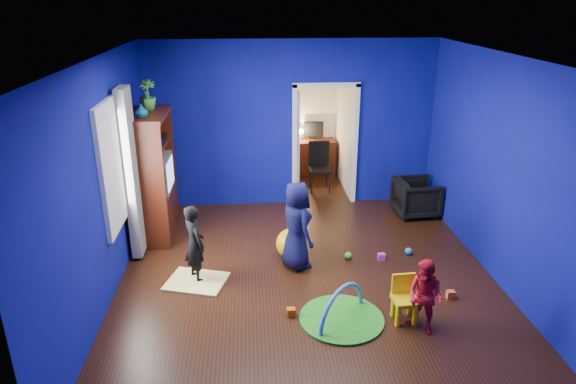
{
  "coord_description": "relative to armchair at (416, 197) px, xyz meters",
  "views": [
    {
      "loc": [
        -0.72,
        -5.94,
        3.59
      ],
      "look_at": [
        -0.23,
        0.4,
        1.12
      ],
      "focal_mm": 32.0,
      "sensor_mm": 36.0,
      "label": 1
    }
  ],
  "objects": [
    {
      "name": "floor",
      "position": [
        -2.1,
        -2.03,
        -0.32
      ],
      "size": [
        5.0,
        5.5,
        0.01
      ],
      "primitive_type": "cube",
      "color": "black",
      "rests_on": "ground"
    },
    {
      "name": "ceiling",
      "position": [
        -2.1,
        -2.03,
        2.58
      ],
      "size": [
        5.0,
        5.5,
        0.01
      ],
      "primitive_type": "cube",
      "color": "white",
      "rests_on": "wall_back"
    },
    {
      "name": "wall_back",
      "position": [
        -2.1,
        0.72,
        1.13
      ],
      "size": [
        5.0,
        0.02,
        2.9
      ],
      "primitive_type": "cube",
      "color": "navy",
      "rests_on": "floor"
    },
    {
      "name": "wall_front",
      "position": [
        -2.1,
        -4.78,
        1.13
      ],
      "size": [
        5.0,
        0.02,
        2.9
      ],
      "primitive_type": "cube",
      "color": "navy",
      "rests_on": "floor"
    },
    {
      "name": "wall_left",
      "position": [
        -4.6,
        -2.03,
        1.13
      ],
      "size": [
        0.02,
        5.5,
        2.9
      ],
      "primitive_type": "cube",
      "color": "navy",
      "rests_on": "floor"
    },
    {
      "name": "wall_right",
      "position": [
        0.4,
        -2.03,
        1.13
      ],
      "size": [
        0.02,
        5.5,
        2.9
      ],
      "primitive_type": "cube",
      "color": "navy",
      "rests_on": "floor"
    },
    {
      "name": "alcove",
      "position": [
        -1.5,
        1.59,
        0.93
      ],
      "size": [
        1.0,
        1.75,
        2.5
      ],
      "primitive_type": null,
      "color": "silver",
      "rests_on": "floor"
    },
    {
      "name": "armchair",
      "position": [
        0.0,
        0.0,
        0.0
      ],
      "size": [
        0.75,
        0.73,
        0.64
      ],
      "primitive_type": "imported",
      "rotation": [
        0.0,
        0.0,
        1.65
      ],
      "color": "black",
      "rests_on": "floor"
    },
    {
      "name": "child_black",
      "position": [
        -3.58,
        -1.88,
        0.21
      ],
      "size": [
        0.42,
        0.46,
        1.06
      ],
      "primitive_type": "imported",
      "rotation": [
        0.0,
        0.0,
        2.14
      ],
      "color": "black",
      "rests_on": "floor"
    },
    {
      "name": "child_navy",
      "position": [
        -2.21,
        -1.63,
        0.31
      ],
      "size": [
        0.61,
        0.72,
        1.25
      ],
      "primitive_type": "imported",
      "rotation": [
        0.0,
        0.0,
        1.98
      ],
      "color": "#0E1036",
      "rests_on": "floor"
    },
    {
      "name": "toddler_red",
      "position": [
        -0.92,
        -3.21,
        0.12
      ],
      "size": [
        0.53,
        0.54,
        0.88
      ],
      "primitive_type": "imported",
      "rotation": [
        0.0,
        0.0,
        -0.85
      ],
      "color": "#AD121A",
      "rests_on": "floor"
    },
    {
      "name": "vase",
      "position": [
        -4.32,
        -0.75,
        1.74
      ],
      "size": [
        0.21,
        0.21,
        0.19
      ],
      "primitive_type": "imported",
      "rotation": [
        0.0,
        0.0,
        -0.21
      ],
      "color": "#0C5C61",
      "rests_on": "tv_armoire"
    },
    {
      "name": "potted_plant",
      "position": [
        -4.32,
        -0.23,
        1.86
      ],
      "size": [
        0.25,
        0.25,
        0.45
      ],
      "primitive_type": "imported",
      "rotation": [
        0.0,
        0.0,
        -0.0
      ],
      "color": "#3A8F34",
      "rests_on": "tv_armoire"
    },
    {
      "name": "tv_armoire",
      "position": [
        -4.32,
        -0.45,
        0.66
      ],
      "size": [
        0.58,
        1.14,
        1.96
      ],
      "primitive_type": "cube",
      "color": "#41120A",
      "rests_on": "floor"
    },
    {
      "name": "crt_tv",
      "position": [
        -4.28,
        -0.45,
        0.7
      ],
      "size": [
        0.46,
        0.7,
        0.54
      ],
      "primitive_type": "cube",
      "color": "silver",
      "rests_on": "tv_armoire"
    },
    {
      "name": "yellow_blanket",
      "position": [
        -3.58,
        -1.98,
        -0.3
      ],
      "size": [
        0.89,
        0.79,
        0.03
      ],
      "primitive_type": "cube",
      "rotation": [
        0.0,
        0.0,
        -0.29
      ],
      "color": "#F2E07A",
      "rests_on": "floor"
    },
    {
      "name": "hopper_ball",
      "position": [
        -2.26,
        -1.38,
        -0.1
      ],
      "size": [
        0.44,
        0.44,
        0.44
      ],
      "primitive_type": "sphere",
      "color": "yellow",
      "rests_on": "floor"
    },
    {
      "name": "kid_chair",
      "position": [
        -1.07,
        -3.01,
        -0.07
      ],
      "size": [
        0.3,
        0.3,
        0.5
      ],
      "primitive_type": "cube",
      "rotation": [
        0.0,
        0.0,
        0.07
      ],
      "color": "yellow",
      "rests_on": "floor"
    },
    {
      "name": "play_mat",
      "position": [
        -1.8,
        -2.95,
        -0.3
      ],
      "size": [
        1.0,
        1.0,
        0.03
      ],
      "primitive_type": "cylinder",
      "color": "#408E20",
      "rests_on": "floor"
    },
    {
      "name": "toy_arch",
      "position": [
        -1.8,
        -2.95,
        -0.3
      ],
      "size": [
        0.65,
        0.67,
        0.89
      ],
      "primitive_type": "torus",
      "rotation": [
        1.57,
        0.0,
        0.8
      ],
      "color": "#3F8CD8",
      "rests_on": "floor"
    },
    {
      "name": "window_left",
      "position": [
        -4.58,
        -1.68,
        1.23
      ],
      "size": [
        0.03,
        0.95,
        1.55
      ],
      "primitive_type": "cube",
      "color": "white",
      "rests_on": "wall_left"
    },
    {
      "name": "curtain",
      "position": [
        -4.47,
        -1.13,
        0.93
      ],
      "size": [
        0.14,
        0.42,
        2.4
      ],
      "primitive_type": "cube",
      "color": "slate",
      "rests_on": "floor"
    },
    {
      "name": "doorway",
      "position": [
        -1.5,
        0.72,
        0.73
      ],
      "size": [
        1.16,
        0.1,
        2.1
      ],
      "primitive_type": "cube",
      "color": "white",
      "rests_on": "floor"
    },
    {
      "name": "study_desk",
      "position": [
        -1.5,
        2.23,
        0.06
      ],
      "size": [
        0.88,
        0.44,
        0.75
      ],
      "primitive_type": "cube",
      "color": "#3D140A",
      "rests_on": "floor"
    },
    {
      "name": "desk_monitor",
      "position": [
        -1.5,
        2.35,
        0.63
      ],
      "size": [
        0.4,
        0.05,
        0.32
      ],
      "primitive_type": "cube",
      "color": "black",
      "rests_on": "study_desk"
    },
    {
      "name": "desk_lamp",
      "position": [
        -1.78,
        2.29,
        0.61
      ],
      "size": [
        0.14,
        0.14,
        0.14
      ],
      "primitive_type": "sphere",
      "color": "#FFD88C",
      "rests_on": "study_desk"
    },
    {
      "name": "folding_chair",
      "position": [
        -1.5,
        1.27,
        0.14
      ],
      "size": [
        0.4,
        0.4,
        0.92
      ],
      "primitive_type": "cube",
      "color": "black",
      "rests_on": "floor"
    },
    {
      "name": "book_shelf",
      "position": [
        -1.5,
        2.34,
        1.7
      ],
      "size": [
        0.88,
        0.24,
        0.04
      ],
      "primitive_type": "cube",
      "color": "white",
      "rests_on": "study_desk"
    },
    {
      "name": "toy_0",
      "position": [
        -0.35,
        -2.6,
        -0.27
      ],
      "size": [
        0.1,
        0.08,
        0.1
      ],
      "primitive_type": "cube",
      "color": "#F55928",
      "rests_on": "floor"
    },
    {
      "name": "toy_1",
      "position": [
        -0.54,
        -1.42,
        -0.26
      ],
      "size": [
        0.11,
        0.11,
        0.11
      ],
      "primitive_type": "sphere",
      "color": "#2990E9",
      "rests_on": "floor"
    },
    {
      "name": "toy_2",
      "position": [
        -2.39,
        -2.83,
        -0.27
      ],
      "size": [
        0.1,
        0.08,
        0.1
      ],
      "primitive_type": "cube",
      "color": "#DF590B",
      "rests_on": "floor"
    },
    {
      "name": "toy_3",
      "position": [
        -1.45,
        -1.49,
        -0.26
      ],
      "size": [
        0.11,
        0.11,
        0.11
      ],
      "primitive_type": "sphere",
      "color": "green",
      "rests_on": "floor"
    },
    {
      "name": "toy_4",
      "position": [
        -0.98,
        -1.56,
        -0.27
      ],
      "size": [
        0.1,
        0.08,
        0.1
      ],
      "primitive_type": "cube",
      "color": "#CF4DBF",
      "rests_on": "floor"
    }
  ]
}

